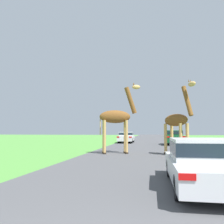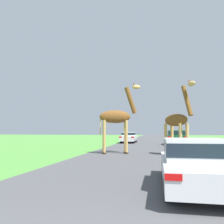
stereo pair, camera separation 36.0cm
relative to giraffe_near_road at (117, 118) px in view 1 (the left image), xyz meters
The scene contains 6 objects.
road 15.95m from the giraffe_near_road, 82.97° to the left, with size 7.98×120.00×0.00m.
giraffe_near_road is the anchor object (origin of this frame).
giraffe_companion 3.90m from the giraffe_near_road, ahead, with size 1.93×2.49×4.53m.
car_lead_maroon 9.75m from the giraffe_near_road, 67.65° to the right, with size 1.75×4.49×1.31m.
car_queue_right 14.22m from the giraffe_near_road, 93.70° to the left, with size 1.76×4.58×1.34m.
car_queue_left 11.72m from the giraffe_near_road, 66.69° to the left, with size 1.88×4.42×1.54m.
Camera 1 is at (0.39, -1.36, 1.53)m, focal length 38.00 mm.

